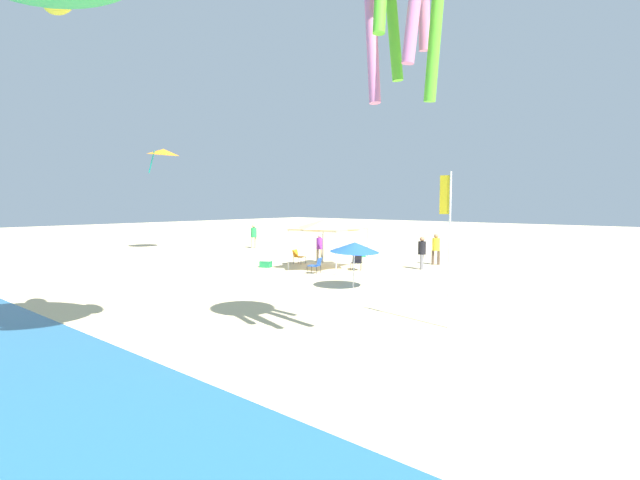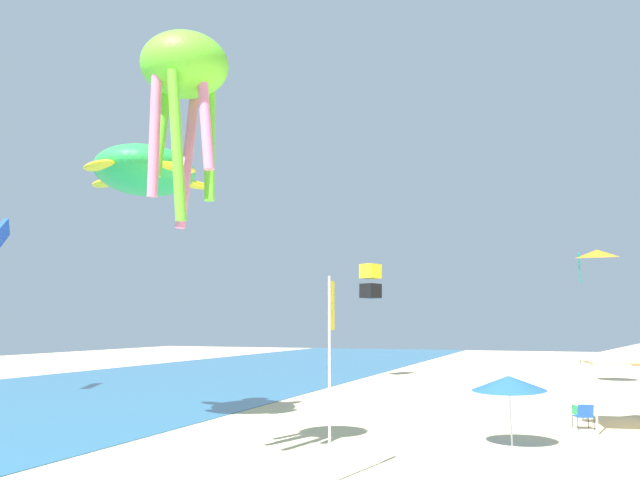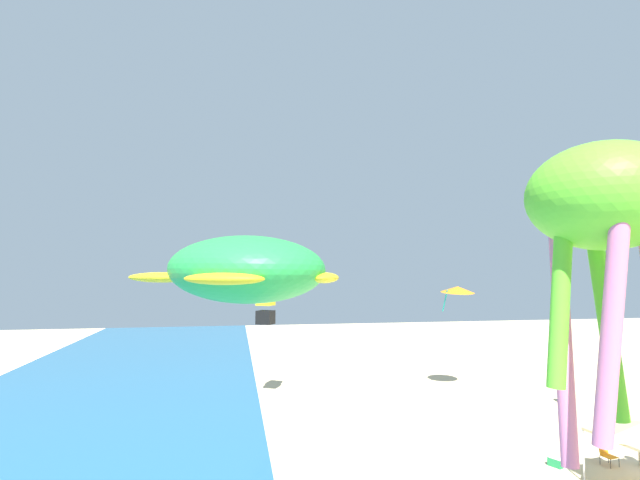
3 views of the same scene
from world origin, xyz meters
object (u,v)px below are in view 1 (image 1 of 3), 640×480
Objects in this scene: folding_chair_facing_ocean at (361,255)px; folding_chair_near_cooler at (316,264)px; person_kite_handler at (436,246)px; person_watching_sky at (254,234)px; banner_flag at (448,235)px; cooler_box at (266,264)px; person_beachcomber at (320,245)px; folding_chair_right_of_tent at (298,256)px; canopy_tent at (329,224)px; folding_chair_left_of_tent at (357,261)px; beach_umbrella at (355,247)px; person_far_stroller at (422,250)px; kite_delta_orange at (163,152)px.

folding_chair_facing_ocean is 4.82m from folding_chair_near_cooler.
person_watching_sky reaches higher than person_kite_handler.
person_kite_handler is at bearing -61.77° from banner_flag.
cooler_box is 0.43× the size of person_beachcomber.
folding_chair_right_of_tent is at bearing -141.33° from folding_chair_near_cooler.
canopy_tent is 3.43m from folding_chair_right_of_tent.
folding_chair_left_of_tent is 0.45× the size of person_kite_handler.
folding_chair_near_cooler is (0.75, 2.43, 0.00)m from folding_chair_left_of_tent.
banner_flag is (-5.75, 3.32, 0.93)m from beach_umbrella.
beach_umbrella reaches higher than person_kite_handler.
kite_delta_orange reaches higher than person_far_stroller.
cooler_box is 8.56m from person_far_stroller.
beach_umbrella is 0.87× the size of kite_delta_orange.
person_far_stroller reaches higher than folding_chair_near_cooler.
canopy_tent is 2.06× the size of person_kite_handler.
person_far_stroller is (-0.31, 2.22, -0.02)m from person_kite_handler.
beach_umbrella is 6.70m from banner_flag.
person_beachcomber reaches higher than cooler_box.
person_watching_sky is at bearing 133.57° from folding_chair_left_of_tent.
folding_chair_facing_ocean reaches higher than cooler_box.
canopy_tent reaches higher than beach_umbrella.
person_kite_handler is (-5.89, -3.43, 0.05)m from person_beachcomber.
person_far_stroller is (-6.92, -4.96, 0.84)m from cooler_box.
person_far_stroller is at bearing 121.03° from folding_chair_facing_ocean.
cooler_box is 11.36m from person_watching_sky.
cooler_box is at bearing 55.53° from person_watching_sky.
person_beachcomber is at bearing 75.07° from person_watching_sky.
cooler_box is (0.22, 2.35, -0.27)m from folding_chair_right_of_tent.
cooler_box is (7.55, -1.96, -1.54)m from beach_umbrella.
person_kite_handler is at bearing -132.61° from cooler_box.
banner_flag reaches higher than person_far_stroller.
person_kite_handler reaches higher than person_far_stroller.
beach_umbrella is at bearing 62.96° from folding_chair_facing_ocean.
person_kite_handler is (-2.96, -7.13, 0.58)m from folding_chair_near_cooler.
canopy_tent is 1.77× the size of beach_umbrella.
person_watching_sky is at bearing -71.17° from folding_chair_facing_ocean.
folding_chair_facing_ocean is at bearing -90.10° from canopy_tent.
beach_umbrella is 5.59m from folding_chair_left_of_tent.
person_beachcomber is (-0.72, -3.76, 0.80)m from cooler_box.
cooler_box is 0.31× the size of kite_delta_orange.
folding_chair_left_of_tent is 0.18× the size of banner_flag.
canopy_tent is 4.53× the size of folding_chair_right_of_tent.
folding_chair_facing_ocean and folding_chair_near_cooler have the same top height.
cooler_box is at bearing -107.98° from person_beachcomber.
folding_chair_near_cooler is at bearing 109.89° from canopy_tent.
cooler_box is at bearing -2.74° from folding_chair_facing_ocean.
folding_chair_right_of_tent reaches higher than cooler_box.
beach_umbrella is at bearing -47.06° from person_beachcomber.
person_kite_handler is at bearing -124.21° from canopy_tent.
person_watching_sky is at bearing -32.30° from kite_delta_orange.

